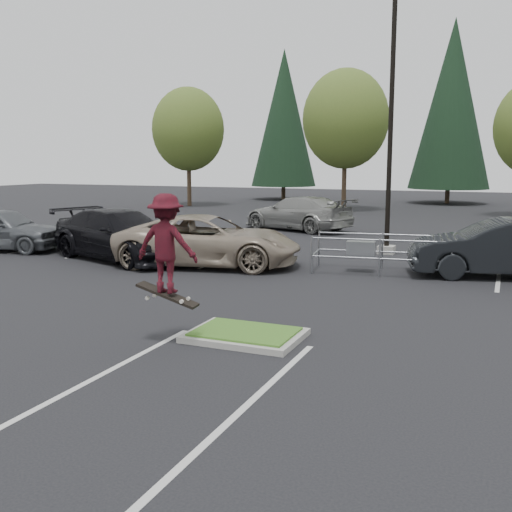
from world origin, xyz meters
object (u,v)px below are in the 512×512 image
at_px(decid_a, 188,132).
at_px(decid_b, 345,122).
at_px(light_pole, 391,130).
at_px(car_l_tan, 207,241).
at_px(skateboarder, 166,244).
at_px(car_r_charc, 501,248).
at_px(conif_a, 284,118).
at_px(conif_b, 452,104).
at_px(cart_corral, 366,249).
at_px(car_far_silver, 300,213).
at_px(car_l_black, 119,235).
at_px(car_l_grey, 1,229).

distance_m(decid_a, decid_b, 12.02).
bearing_deg(light_pole, car_l_tan, -135.00).
bearing_deg(car_l_tan, decid_b, -8.79).
distance_m(skateboarder, car_l_tan, 8.64).
bearing_deg(car_r_charc, conif_a, -163.75).
relative_size(decid_b, conif_b, 0.66).
bearing_deg(light_pole, cart_corral, -88.46).
relative_size(decid_a, cart_corral, 2.06).
relative_size(conif_a, conif_b, 0.90).
xyz_separation_m(decid_b, cart_corral, (6.62, -22.60, -5.30)).
height_order(conif_a, car_far_silver, conif_a).
xyz_separation_m(decid_a, car_far_silver, (13.01, -12.03, -4.73)).
height_order(car_l_black, car_l_grey, car_l_black).
relative_size(decid_a, decid_b, 0.92).
distance_m(cart_corral, car_r_charc, 3.98).
xyz_separation_m(car_l_black, car_far_silver, (3.00, 11.00, -0.03)).
relative_size(decid_b, car_l_tan, 1.58).
relative_size(cart_corral, car_r_charc, 0.81).
height_order(light_pole, skateboarder, light_pole).
relative_size(conif_a, car_l_tan, 2.13).
height_order(skateboarder, car_l_black, skateboarder).
xyz_separation_m(decid_a, car_l_tan, (13.51, -23.03, -4.74)).
distance_m(skateboarder, car_l_grey, 14.66).
distance_m(decid_a, car_r_charc, 31.32).
distance_m(car_l_black, car_l_grey, 5.50).
distance_m(decid_b, cart_corral, 24.14).
bearing_deg(decid_a, cart_corral, -49.89).
bearing_deg(car_far_silver, car_l_black, 5.16).
relative_size(cart_corral, car_l_black, 0.71).
bearing_deg(decid_b, car_r_charc, -64.23).
distance_m(light_pole, decid_b, 19.70).
distance_m(conif_a, cart_corral, 35.81).
bearing_deg(conif_b, cart_corral, -88.93).
xyz_separation_m(skateboarder, car_r_charc, (5.70, 9.67, -1.06)).
distance_m(decid_b, skateboarder, 32.07).
height_order(decid_b, conif_a, conif_a).
relative_size(decid_b, conif_a, 0.74).
bearing_deg(light_pole, conif_b, 91.01).
bearing_deg(decid_b, light_pole, -70.65).
bearing_deg(decid_b, car_l_tan, -86.33).
bearing_deg(car_far_silver, light_pole, 62.93).
xyz_separation_m(decid_a, car_l_black, (10.01, -23.03, -4.70)).
xyz_separation_m(light_pole, conif_b, (-0.50, 28.50, 3.29)).
bearing_deg(car_l_tan, cart_corral, -92.11).
xyz_separation_m(decid_a, car_r_charc, (22.51, -21.27, -4.71)).
xyz_separation_m(light_pole, car_l_black, (-8.50, -5.00, -3.68)).
bearing_deg(decid_b, car_far_silver, -85.40).
bearing_deg(decid_b, conif_b, 58.91).
distance_m(car_l_black, car_far_silver, 11.40).
relative_size(decid_a, car_far_silver, 1.52).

